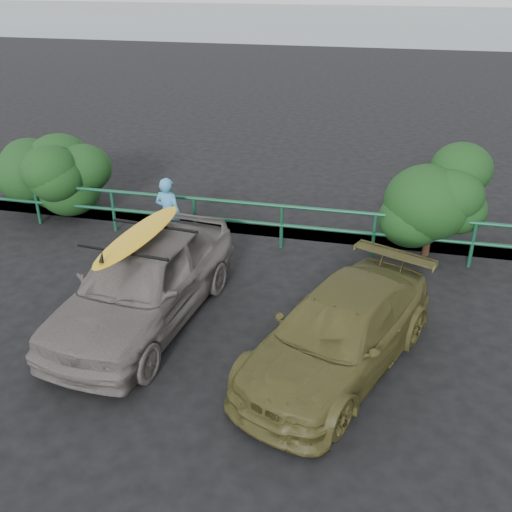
{
  "coord_description": "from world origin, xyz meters",
  "views": [
    {
      "loc": [
        3.04,
        -6.26,
        5.67
      ],
      "look_at": [
        1.07,
        2.24,
        1.18
      ],
      "focal_mm": 40.0,
      "sensor_mm": 36.0,
      "label": 1
    }
  ],
  "objects_px": {
    "guardrail": "(237,222)",
    "surfboard": "(139,235)",
    "olive_vehicle": "(339,333)",
    "man": "(168,214)",
    "sedan": "(144,281)"
  },
  "relations": [
    {
      "from": "guardrail",
      "to": "man",
      "type": "height_order",
      "value": "man"
    },
    {
      "from": "olive_vehicle",
      "to": "man",
      "type": "xyz_separation_m",
      "value": [
        -4.03,
        3.33,
        0.21
      ]
    },
    {
      "from": "surfboard",
      "to": "olive_vehicle",
      "type": "bearing_deg",
      "value": -2.99
    },
    {
      "from": "guardrail",
      "to": "olive_vehicle",
      "type": "xyz_separation_m",
      "value": [
        2.64,
        -3.92,
        0.1
      ]
    },
    {
      "from": "olive_vehicle",
      "to": "surfboard",
      "type": "distance_m",
      "value": 3.62
    },
    {
      "from": "olive_vehicle",
      "to": "surfboard",
      "type": "height_order",
      "value": "surfboard"
    },
    {
      "from": "sedan",
      "to": "man",
      "type": "xyz_separation_m",
      "value": [
        -0.6,
        2.78,
        0.04
      ]
    },
    {
      "from": "olive_vehicle",
      "to": "man",
      "type": "bearing_deg",
      "value": 162.98
    },
    {
      "from": "sedan",
      "to": "surfboard",
      "type": "xyz_separation_m",
      "value": [
        0.0,
        0.0,
        0.88
      ]
    },
    {
      "from": "guardrail",
      "to": "sedan",
      "type": "relative_size",
      "value": 3.03
    },
    {
      "from": "man",
      "to": "surfboard",
      "type": "relative_size",
      "value": 0.63
    },
    {
      "from": "man",
      "to": "sedan",
      "type": "bearing_deg",
      "value": 112.34
    },
    {
      "from": "man",
      "to": "guardrail",
      "type": "bearing_deg",
      "value": -146.92
    },
    {
      "from": "guardrail",
      "to": "surfboard",
      "type": "bearing_deg",
      "value": -103.08
    },
    {
      "from": "olive_vehicle",
      "to": "surfboard",
      "type": "relative_size",
      "value": 1.62
    }
  ]
}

